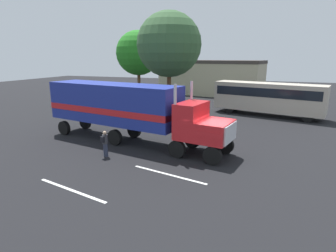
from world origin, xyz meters
TOP-DOWN VIEW (x-y plane):
  - ground_plane at (0.00, 0.00)m, footprint 120.00×120.00m
  - lane_stripe_near at (-1.33, -3.50)m, footprint 4.34×1.08m
  - lane_stripe_mid at (-4.98, -6.69)m, footprint 4.34×1.06m
  - semi_truck at (-6.28, 1.04)m, footprint 14.37×5.11m
  - person_bystander at (-5.96, -2.25)m, footprint 0.38×0.48m
  - parked_bus at (3.25, 14.33)m, footprint 11.29×5.19m
  - parked_car at (-13.42, 9.57)m, footprint 4.75×3.44m
  - tree_left at (-6.44, 10.77)m, footprint 6.46×6.46m
  - tree_center at (-14.12, 19.54)m, footprint 6.11×6.11m
  - building_backdrop at (-5.81, 29.07)m, footprint 17.27×8.99m

SIDE VIEW (x-z plane):
  - ground_plane at x=0.00m, z-range 0.00..0.00m
  - lane_stripe_near at x=-1.33m, z-range 0.00..0.01m
  - lane_stripe_mid at x=-4.98m, z-range 0.00..0.01m
  - parked_car at x=-13.42m, z-range 0.02..1.59m
  - person_bystander at x=-5.96m, z-range 0.08..1.71m
  - parked_bus at x=3.25m, z-range 0.37..3.77m
  - semi_truck at x=-6.28m, z-range 0.27..4.77m
  - building_backdrop at x=-5.81m, z-range 0.21..5.74m
  - tree_center at x=-14.12m, z-range 1.74..11.36m
  - tree_left at x=-6.44m, z-range 1.98..12.44m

